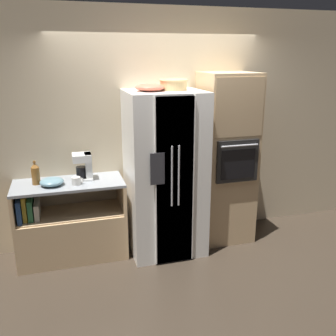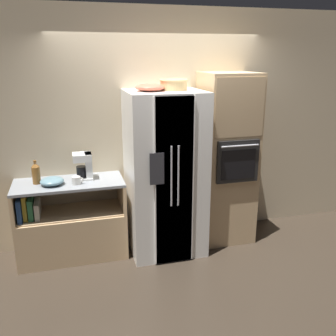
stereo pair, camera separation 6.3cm
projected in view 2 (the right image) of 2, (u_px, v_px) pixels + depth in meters
The scene contains 11 objects.
ground_plane at pixel (167, 247), 4.58m from camera, with size 20.00×20.00×0.00m, color #382D23.
wall_back at pixel (158, 128), 4.58m from camera, with size 12.00×0.06×2.80m.
counter_left at pixel (71, 229), 4.32m from camera, with size 1.21×0.56×0.91m.
refrigerator at pixel (165, 174), 4.32m from camera, with size 0.85×0.80×1.89m.
wall_oven at pixel (227, 159), 4.58m from camera, with size 0.62×0.65×2.07m.
wicker_basket at pixel (174, 84), 4.08m from camera, with size 0.31×0.31×0.12m.
fruit_bowl at pixel (150, 87), 3.98m from camera, with size 0.32×0.32×0.08m.
bottle_tall at pixel (36, 173), 4.07m from camera, with size 0.09×0.09×0.26m.
mug at pixel (77, 180), 4.07m from camera, with size 0.13×0.09×0.09m.
mixing_bowl at pixel (52, 181), 4.05m from camera, with size 0.25×0.25×0.08m.
coffee_maker at pixel (85, 165), 4.22m from camera, with size 0.21×0.19×0.30m.
Camera 2 is at (-1.08, -3.95, 2.27)m, focal length 40.00 mm.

